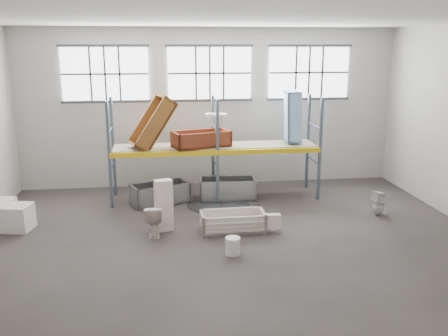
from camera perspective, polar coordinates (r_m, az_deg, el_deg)
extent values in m
cube|color=#4A433F|center=(11.50, 0.98, -8.85)|extent=(12.00, 10.00, 0.10)
cube|color=silver|center=(10.61, 1.10, 17.43)|extent=(12.00, 10.00, 0.10)
cube|color=#AAA69E|center=(15.72, -1.70, 7.03)|extent=(12.00, 0.10, 5.00)
cube|color=#A39F98|center=(5.97, 8.24, -4.97)|extent=(12.00, 0.10, 5.00)
cube|color=white|center=(15.52, -13.73, 10.63)|extent=(2.60, 0.04, 1.60)
cube|color=white|center=(15.51, -1.68, 11.02)|extent=(2.60, 0.04, 1.60)
cube|color=white|center=(16.16, 9.89, 10.94)|extent=(2.60, 0.04, 1.60)
cube|color=slate|center=(13.77, -13.26, 1.42)|extent=(0.08, 0.08, 3.00)
cube|color=slate|center=(14.93, -12.83, 2.42)|extent=(0.08, 0.08, 3.00)
cube|color=slate|center=(13.78, -0.76, 1.81)|extent=(0.08, 0.08, 3.00)
cube|color=slate|center=(14.95, -1.30, 2.78)|extent=(0.08, 0.08, 3.00)
cube|color=slate|center=(14.43, 11.16, 2.11)|extent=(0.08, 0.08, 3.00)
cube|color=slate|center=(15.55, 9.77, 3.02)|extent=(0.08, 0.08, 3.00)
cube|color=yellow|center=(13.78, -0.76, 1.81)|extent=(6.00, 0.10, 0.14)
cube|color=yellow|center=(14.95, -1.30, 2.78)|extent=(6.00, 0.10, 0.14)
cube|color=gray|center=(14.35, -1.04, 2.63)|extent=(5.90, 1.10, 0.03)
cylinder|color=black|center=(13.99, -0.64, -4.37)|extent=(1.80, 1.80, 0.00)
cube|color=silver|center=(12.01, 5.72, -6.20)|extent=(0.38, 0.19, 0.35)
imported|color=beige|center=(12.16, 2.30, -6.49)|extent=(0.48, 0.48, 0.14)
imported|color=silver|center=(11.90, -8.23, -6.00)|extent=(0.43, 0.74, 0.75)
cube|color=silver|center=(12.05, -7.06, -4.35)|extent=(0.47, 0.37, 1.28)
imported|color=silver|center=(13.75, 17.64, -3.90)|extent=(0.40, 0.39, 0.68)
imported|color=white|center=(13.88, -0.93, 4.40)|extent=(0.70, 0.61, 0.53)
cylinder|color=silver|center=(10.77, 1.02, -9.10)|extent=(0.40, 0.40, 0.39)
cube|color=silver|center=(13.14, -23.18, -5.33)|extent=(0.86, 0.77, 0.64)
cube|color=silver|center=(14.05, -24.69, -4.47)|extent=(0.75, 0.75, 0.54)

